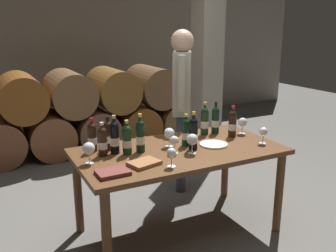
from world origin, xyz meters
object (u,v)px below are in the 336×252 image
object	(u,v)px
wine_bottle_6	(140,136)
wine_glass_4	(169,134)
serving_plate	(214,144)
wine_glass_3	(192,140)
wine_bottle_1	(115,137)
wine_glass_1	(263,132)
wine_glass_5	(171,154)
sommelier_presenting	(182,96)
wine_bottle_3	(216,120)
wine_glass_2	(174,141)
wine_bottle_7	(186,132)
wine_bottle_5	(205,121)
leather_ledger	(113,173)
tasting_notebook	(144,163)
wine_glass_6	(243,123)
wine_bottle_10	(103,141)
wine_bottle_9	(92,137)
wine_glass_0	(89,149)
wine_bottle_2	(127,140)
wine_bottle_4	(193,133)
dining_table	(179,159)
wine_bottle_0	(108,135)

from	to	relation	value
wine_bottle_6	wine_glass_4	size ratio (longest dim) A/B	1.93
wine_bottle_6	serving_plate	xyz separation A→B (m)	(0.62, -0.13, -0.13)
wine_glass_3	serving_plate	bearing A→B (deg)	19.57
wine_bottle_6	wine_bottle_1	bearing A→B (deg)	162.39
wine_glass_4	wine_glass_1	bearing A→B (deg)	-21.24
wine_glass_5	sommelier_presenting	distance (m)	1.29
wine_bottle_3	wine_glass_2	xyz separation A→B (m)	(-0.62, -0.33, -0.03)
wine_bottle_3	wine_bottle_7	xyz separation A→B (m)	(-0.43, -0.20, -0.01)
wine_glass_5	wine_bottle_5	bearing A→B (deg)	41.68
leather_ledger	tasting_notebook	bearing A→B (deg)	12.68
wine_bottle_6	tasting_notebook	distance (m)	0.32
wine_glass_5	leather_ledger	size ratio (longest dim) A/B	0.66
wine_glass_6	wine_bottle_5	bearing A→B (deg)	156.01
wine_bottle_5	wine_glass_3	world-z (taller)	wine_bottle_5
wine_glass_1	wine_glass_5	size ratio (longest dim) A/B	1.01
wine_bottle_10	wine_glass_6	size ratio (longest dim) A/B	1.73
wine_bottle_7	wine_bottle_10	xyz separation A→B (m)	(-0.71, 0.08, -0.00)
wine_bottle_6	wine_bottle_9	world-z (taller)	wine_bottle_6
wine_glass_4	wine_glass_6	size ratio (longest dim) A/B	1.05
wine_bottle_3	wine_bottle_9	distance (m)	1.18
wine_bottle_7	wine_glass_6	xyz separation A→B (m)	(0.65, 0.06, -0.01)
wine_bottle_3	wine_glass_0	distance (m)	1.31
sommelier_presenting	wine_bottle_5	bearing A→B (deg)	-93.25
wine_bottle_3	wine_glass_6	xyz separation A→B (m)	(0.21, -0.14, -0.02)
wine_bottle_2	wine_glass_0	distance (m)	0.33
wine_bottle_2	wine_bottle_4	distance (m)	0.55
dining_table	wine_glass_3	world-z (taller)	wine_glass_3
wine_bottle_2	wine_glass_4	xyz separation A→B (m)	(0.38, 0.02, -0.01)
tasting_notebook	serving_plate	xyz separation A→B (m)	(0.71, 0.15, -0.01)
wine_bottle_1	sommelier_presenting	xyz separation A→B (m)	(0.95, 0.60, 0.15)
wine_bottle_1	leather_ledger	bearing A→B (deg)	-111.54
serving_plate	wine_bottle_10	bearing A→B (deg)	168.83
wine_glass_4	serving_plate	xyz separation A→B (m)	(0.36, -0.14, -0.11)
wine_glass_0	wine_glass_1	size ratio (longest dim) A/B	1.13
wine_glass_5	leather_ledger	distance (m)	0.44
wine_bottle_1	wine_glass_4	distance (m)	0.46
wine_bottle_5	wine_glass_2	distance (m)	0.61
wine_bottle_1	wine_glass_2	world-z (taller)	wine_bottle_1
wine_glass_4	wine_glass_5	xyz separation A→B (m)	(-0.20, -0.42, -0.01)
wine_glass_6	wine_bottle_0	bearing A→B (deg)	173.28
tasting_notebook	wine_glass_6	bearing A→B (deg)	0.24
wine_bottle_5	wine_glass_2	size ratio (longest dim) A/B	2.11
wine_glass_3	leather_ledger	world-z (taller)	wine_glass_3
wine_glass_0	wine_glass_6	size ratio (longest dim) A/B	1.05
wine_glass_2	wine_glass_6	world-z (taller)	wine_glass_6
wine_bottle_3	wine_glass_2	world-z (taller)	wine_bottle_3
wine_bottle_1	wine_glass_5	bearing A→B (deg)	-60.71
wine_bottle_9	tasting_notebook	distance (m)	0.55
wine_bottle_6	wine_bottle_2	bearing A→B (deg)	-176.33
wine_bottle_3	wine_glass_5	xyz separation A→B (m)	(-0.78, -0.58, -0.03)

